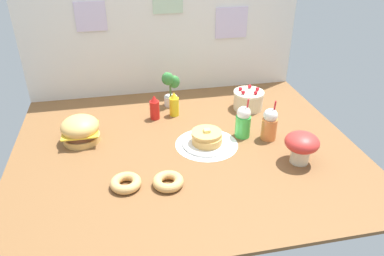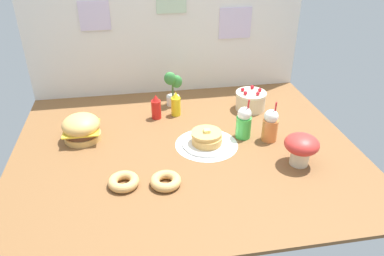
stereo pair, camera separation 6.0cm
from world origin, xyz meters
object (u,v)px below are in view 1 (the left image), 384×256
layer_cake (248,100)px  donut_pink_glaze (126,183)px  burger (80,130)px  mustard_bottle (174,105)px  orange_float_cup (270,124)px  potted_plant (170,87)px  pancake_stack (207,139)px  donut_chocolate (168,181)px  cream_soda_cup (243,122)px  ketchup_bottle (155,108)px  mushroom_stool (302,145)px

layer_cake → donut_pink_glaze: layer_cake is taller
burger → mustard_bottle: (0.61, 0.22, 0.00)m
orange_float_cup → potted_plant: (-0.53, 0.59, 0.04)m
pancake_stack → donut_chocolate: size_ratio=1.83×
burger → donut_pink_glaze: size_ratio=1.43×
orange_float_cup → donut_pink_glaze: (-0.90, -0.31, -0.08)m
potted_plant → mustard_bottle: bearing=-91.2°
cream_soda_cup → donut_chocolate: 0.67m
burger → donut_pink_glaze: 0.57m
layer_cake → orange_float_cup: orange_float_cup is taller
layer_cake → orange_float_cup: size_ratio=0.83×
mustard_bottle → donut_pink_glaze: size_ratio=1.08×
ketchup_bottle → cream_soda_cup: 0.62m
pancake_stack → donut_pink_glaze: bearing=-148.6°
layer_cake → ketchup_bottle: ketchup_bottle is taller
cream_soda_cup → layer_cake: bearing=66.0°
layer_cake → ketchup_bottle: bearing=-178.1°
burger → orange_float_cup: bearing=-10.2°
donut_chocolate → mushroom_stool: mushroom_stool is taller
cream_soda_cup → orange_float_cup: size_ratio=1.00×
ketchup_bottle → cream_soda_cup: (0.51, -0.34, 0.02)m
mustard_bottle → donut_chocolate: 0.78m
donut_pink_glaze → donut_chocolate: bearing=-8.5°
layer_cake → potted_plant: (-0.54, 0.16, 0.07)m
pancake_stack → ketchup_bottle: ketchup_bottle is taller
burger → pancake_stack: bearing=-15.3°
layer_cake → donut_chocolate: (-0.70, -0.77, -0.04)m
pancake_stack → cream_soda_cup: cream_soda_cup is taller
layer_cake → ketchup_bottle: size_ratio=1.25×
burger → pancake_stack: size_ratio=0.78×
burger → mushroom_stool: mushroom_stool is taller
potted_plant → ketchup_bottle: bearing=-126.5°
donut_chocolate → potted_plant: potted_plant is taller
layer_cake → mustard_bottle: bearing=179.9°
pancake_stack → cream_soda_cup: size_ratio=1.13×
orange_float_cup → donut_chocolate: (-0.68, -0.34, -0.08)m
burger → mustard_bottle: bearing=20.1°
cream_soda_cup → mushroom_stool: cream_soda_cup is taller
orange_float_cup → donut_pink_glaze: orange_float_cup is taller
ketchup_bottle → pancake_stack: bearing=-56.3°
ketchup_bottle → mustard_bottle: same height
cream_soda_cup → potted_plant: bearing=125.4°
layer_cake → mushroom_stool: (0.06, -0.70, 0.05)m
ketchup_bottle → mustard_bottle: 0.14m
burger → mustard_bottle: 0.65m
mustard_bottle → donut_pink_glaze: (-0.37, -0.73, -0.05)m
orange_float_cup → donut_pink_glaze: size_ratio=1.61×
orange_float_cup → layer_cake: bearing=88.2°
mushroom_stool → orange_float_cup: bearing=105.5°
burger → donut_chocolate: 0.71m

